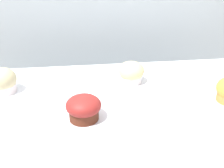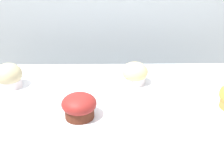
% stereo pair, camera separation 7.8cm
% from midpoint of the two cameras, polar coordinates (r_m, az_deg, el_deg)
% --- Properties ---
extents(wall_back, '(3.20, 0.10, 1.80)m').
position_cam_midpoint_polar(wall_back, '(1.32, -4.14, 8.03)').
color(wall_back, '#A8B2B7').
rests_on(wall_back, ground).
extents(muffin_front_center, '(0.09, 0.09, 0.07)m').
position_cam_midpoint_polar(muffin_front_center, '(0.69, -9.44, -5.20)').
color(muffin_front_center, '#502416').
rests_on(muffin_front_center, display_counter).
extents(muffin_back_left, '(0.09, 0.09, 0.07)m').
position_cam_midpoint_polar(muffin_back_left, '(0.89, 1.68, 2.46)').
color(muffin_back_left, white).
rests_on(muffin_back_left, display_counter).
extents(muffin_back_right, '(0.09, 0.09, 0.08)m').
position_cam_midpoint_polar(muffin_back_right, '(0.90, -25.04, 0.49)').
color(muffin_back_right, silver).
rests_on(muffin_back_right, display_counter).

